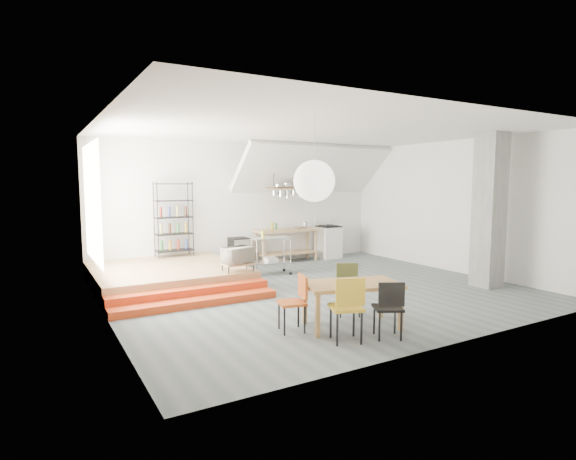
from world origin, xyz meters
TOP-DOWN VIEW (x-y plane):
  - floor at (0.00, 0.00)m, footprint 8.00×8.00m
  - wall_back at (0.00, 3.50)m, footprint 8.00×0.04m
  - wall_left at (-4.00, 0.00)m, footprint 0.04×7.00m
  - wall_right at (4.00, 0.00)m, footprint 0.04×7.00m
  - ceiling at (0.00, 0.00)m, footprint 8.00×7.00m
  - slope_ceiling at (1.80, 2.90)m, footprint 4.40×1.44m
  - window_pane at (-3.98, 1.50)m, footprint 0.02×2.50m
  - platform at (-2.50, 2.00)m, footprint 3.00×3.00m
  - step_lower at (-2.50, 0.05)m, footprint 3.00×0.35m
  - step_upper at (-2.50, 0.40)m, footprint 3.00×0.35m
  - concrete_column at (3.30, -1.50)m, footprint 0.50×0.50m
  - kitchen_counter at (1.10, 3.15)m, footprint 1.80×0.60m
  - stove at (2.50, 3.16)m, footprint 0.60×0.60m
  - pot_rack at (1.13, 2.92)m, footprint 1.20×0.50m
  - wire_shelving at (-2.00, 3.20)m, footprint 0.88×0.38m
  - microwave_shelf at (-1.40, 0.75)m, footprint 0.60×0.40m
  - paper_lantern at (-1.41, -2.04)m, footprint 0.60×0.60m
  - dining_table at (-0.83, -2.21)m, footprint 1.59×1.17m
  - chair_mustard at (-1.32, -2.75)m, footprint 0.54×0.54m
  - chair_black at (-0.73, -2.92)m, footprint 0.51×0.51m
  - chair_olive at (-0.46, -1.65)m, footprint 0.52×0.52m
  - chair_red at (-1.66, -1.97)m, footprint 0.46×0.46m
  - rolling_cart at (-0.07, 1.84)m, footprint 0.97×0.64m
  - mini_fridge at (-0.31, 3.20)m, footprint 0.44×0.44m
  - microwave at (-1.40, 0.75)m, footprint 0.67×0.54m
  - bowl at (1.44, 3.10)m, footprint 0.27×0.27m

SIDE VIEW (x-z plane):
  - floor at x=0.00m, z-range 0.00..0.00m
  - step_lower at x=-2.50m, z-range 0.00..0.13m
  - step_upper at x=-2.50m, z-range 0.00..0.27m
  - platform at x=-2.50m, z-range 0.00..0.40m
  - mini_fridge at x=-0.31m, z-range 0.00..0.76m
  - stove at x=2.50m, z-range -0.11..1.07m
  - chair_black at x=-0.73m, z-range 0.08..0.91m
  - chair_red at x=-1.66m, z-range 0.08..0.91m
  - chair_olive at x=-0.46m, z-range 0.08..0.92m
  - microwave_shelf at x=-1.40m, z-range 0.46..0.63m
  - chair_mustard at x=-1.32m, z-range 0.09..1.01m
  - rolling_cart at x=-0.07m, z-range 0.13..1.02m
  - dining_table at x=-0.83m, z-range 0.27..0.94m
  - kitchen_counter at x=1.10m, z-range 0.17..1.08m
  - microwave at x=-1.40m, z-range 0.56..0.89m
  - bowl at x=1.44m, z-range 0.91..0.97m
  - wire_shelving at x=-2.00m, z-range 0.43..2.23m
  - wall_back at x=0.00m, z-range 0.00..3.20m
  - wall_left at x=-4.00m, z-range 0.00..3.20m
  - wall_right at x=4.00m, z-range 0.00..3.20m
  - concrete_column at x=3.30m, z-range 0.00..3.20m
  - window_pane at x=-3.98m, z-range 0.70..2.90m
  - pot_rack at x=1.13m, z-range 1.26..2.69m
  - paper_lantern at x=-1.41m, z-range 1.90..2.50m
  - slope_ceiling at x=1.80m, z-range 1.89..3.21m
  - ceiling at x=0.00m, z-range 3.19..3.21m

